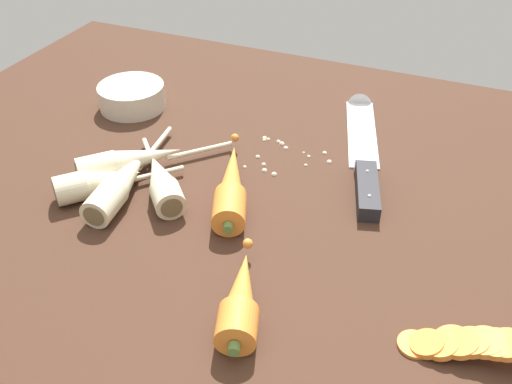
{
  "coord_description": "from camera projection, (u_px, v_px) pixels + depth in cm",
  "views": [
    {
      "loc": [
        23.4,
        -57.52,
        46.62
      ],
      "look_at": [
        0.0,
        -2.0,
        1.5
      ],
      "focal_mm": 40.22,
      "sensor_mm": 36.0,
      "label": 1
    }
  ],
  "objects": [
    {
      "name": "whole_carrot",
      "position": [
        231.0,
        186.0,
        0.75
      ],
      "size": [
        10.35,
        20.34,
        4.2
      ],
      "color": "orange",
      "rests_on": "ground_plane"
    },
    {
      "name": "mince_crumbs",
      "position": [
        277.0,
        155.0,
        0.85
      ],
      "size": [
        13.32,
        10.06,
        0.84
      ],
      "color": "beige",
      "rests_on": "ground_plane"
    },
    {
      "name": "ground_plane",
      "position": [
        262.0,
        204.0,
        0.79
      ],
      "size": [
        120.0,
        90.0,
        4.0
      ],
      "primitive_type": "cube",
      "color": "#42281C"
    },
    {
      "name": "parsnip_mid_left",
      "position": [
        98.0,
        182.0,
        0.76
      ],
      "size": [
        13.64,
        14.22,
        4.0
      ],
      "color": "beige",
      "rests_on": "ground_plane"
    },
    {
      "name": "chefs_knife",
      "position": [
        363.0,
        144.0,
        0.86
      ],
      "size": [
        13.19,
        34.21,
        4.18
      ],
      "color": "silver",
      "rests_on": "ground_plane"
    },
    {
      "name": "prep_bowl",
      "position": [
        132.0,
        96.0,
        0.96
      ],
      "size": [
        11.0,
        11.0,
        4.0
      ],
      "color": "beige",
      "rests_on": "ground_plane"
    },
    {
      "name": "parsnip_mid_right",
      "position": [
        131.0,
        161.0,
        0.8
      ],
      "size": [
        17.23,
        17.96,
        4.0
      ],
      "color": "beige",
      "rests_on": "ground_plane"
    },
    {
      "name": "whole_carrot_second",
      "position": [
        240.0,
        299.0,
        0.59
      ],
      "size": [
        7.83,
        15.41,
        4.2
      ],
      "color": "orange",
      "rests_on": "ground_plane"
    },
    {
      "name": "carrot_slice_stack",
      "position": [
        468.0,
        343.0,
        0.56
      ],
      "size": [
        13.04,
        5.36,
        3.88
      ],
      "color": "orange",
      "rests_on": "ground_plane"
    },
    {
      "name": "parsnip_back",
      "position": [
        122.0,
        182.0,
        0.76
      ],
      "size": [
        5.67,
        23.84,
        4.0
      ],
      "color": "beige",
      "rests_on": "ground_plane"
    },
    {
      "name": "parsnip_front",
      "position": [
        161.0,
        181.0,
        0.76
      ],
      "size": [
        14.41,
        15.41,
        4.0
      ],
      "color": "beige",
      "rests_on": "ground_plane"
    }
  ]
}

